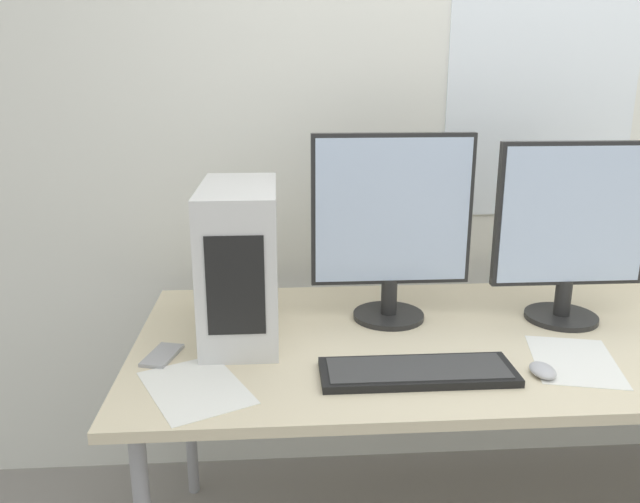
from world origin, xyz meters
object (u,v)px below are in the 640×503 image
at_px(monitor_main, 391,224).
at_px(keyboard, 417,372).
at_px(pc_tower, 240,261).
at_px(monitor_right_near, 571,229).
at_px(mouse, 543,370).
at_px(cell_phone, 162,355).

bearing_deg(monitor_main, keyboard, -89.12).
bearing_deg(pc_tower, monitor_right_near, 1.55).
xyz_separation_m(monitor_right_near, keyboard, (-0.53, -0.34, -0.28)).
relative_size(keyboard, mouse, 5.39).
xyz_separation_m(monitor_main, mouse, (0.32, -0.40, -0.29)).
relative_size(pc_tower, monitor_right_near, 0.82).
relative_size(keyboard, cell_phone, 3.22).
distance_m(pc_tower, monitor_right_near, 0.98).
relative_size(monitor_main, mouse, 6.26).
bearing_deg(cell_phone, pc_tower, 52.75).
bearing_deg(monitor_main, mouse, -51.51).
relative_size(monitor_main, monitor_right_near, 1.04).
xyz_separation_m(keyboard, mouse, (0.32, -0.02, 0.00)).
height_order(monitor_main, cell_phone, monitor_main).
bearing_deg(keyboard, pc_tower, 145.32).
distance_m(monitor_right_near, mouse, 0.50).
distance_m(pc_tower, keyboard, 0.59).
height_order(monitor_right_near, cell_phone, monitor_right_near).
bearing_deg(pc_tower, mouse, -23.34).
relative_size(monitor_right_near, mouse, 6.02).
relative_size(mouse, cell_phone, 0.60).
distance_m(pc_tower, mouse, 0.86).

